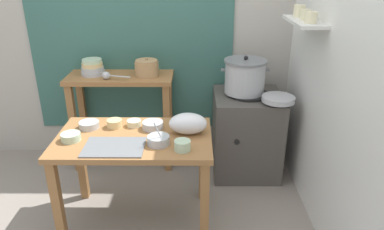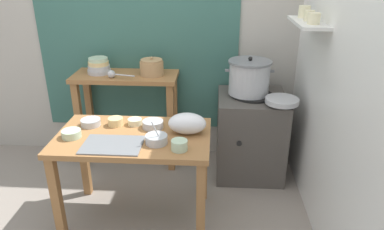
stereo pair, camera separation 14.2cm
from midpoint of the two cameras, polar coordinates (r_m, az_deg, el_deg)
ground_plane at (r=3.02m, az=-7.10°, el=-15.13°), size 9.00×9.00×0.00m
wall_back at (r=3.48m, az=-3.49°, el=13.96°), size 4.40×0.12×2.60m
wall_right at (r=2.73m, az=22.96°, el=9.50°), size 0.30×3.20×2.60m
prep_table at (r=2.65m, az=-7.62°, el=-5.26°), size 1.10×0.66×0.72m
back_shelf_table at (r=3.44m, az=-9.11°, el=2.83°), size 0.96×0.40×0.90m
stove_block at (r=3.39m, az=10.34°, el=-3.08°), size 0.60×0.61×0.78m
steamer_pot at (r=3.20m, az=10.29°, el=5.89°), size 0.42×0.37×0.33m
clay_pot at (r=3.31m, az=-5.16°, el=7.51°), size 0.21×0.21×0.17m
bowl_stack_enamel at (r=3.44m, az=-13.37°, el=7.53°), size 0.21×0.21×0.15m
ladle at (r=3.28m, az=-11.27°, el=6.35°), size 0.25×0.09×0.07m
serving_tray at (r=2.47m, az=-10.86°, el=-4.68°), size 0.40×0.28×0.01m
plastic_bag at (r=2.57m, az=0.81°, el=-1.36°), size 0.27×0.17×0.15m
wide_pan at (r=3.08m, az=15.32°, el=2.18°), size 0.28×0.28×0.04m
prep_bowl_0 at (r=2.79m, az=-14.33°, el=-1.10°), size 0.15×0.15×0.05m
prep_bowl_1 at (r=2.75m, az=-7.57°, el=-1.04°), size 0.11×0.11×0.05m
prep_bowl_2 at (r=2.36m, az=-0.29°, el=-4.75°), size 0.11×0.11×0.07m
prep_bowl_3 at (r=2.68m, az=-4.70°, el=-1.44°), size 0.15×0.15×0.06m
prep_bowl_4 at (r=2.64m, az=-17.08°, el=-2.83°), size 0.13×0.13×0.05m
prep_bowl_5 at (r=2.45m, az=-4.00°, el=-3.81°), size 0.15×0.15×0.18m
prep_bowl_6 at (r=2.76m, az=-10.56°, el=-1.00°), size 0.11×0.11×0.06m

